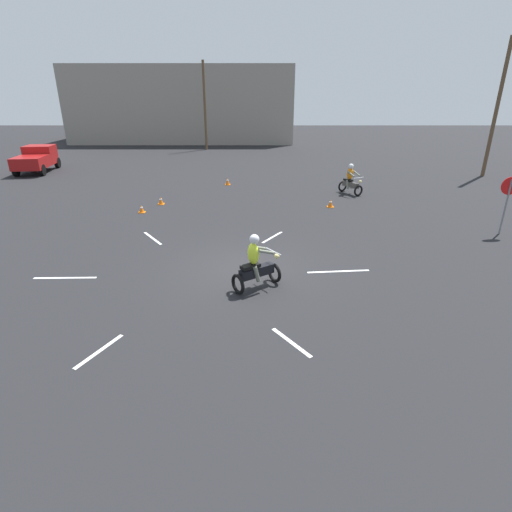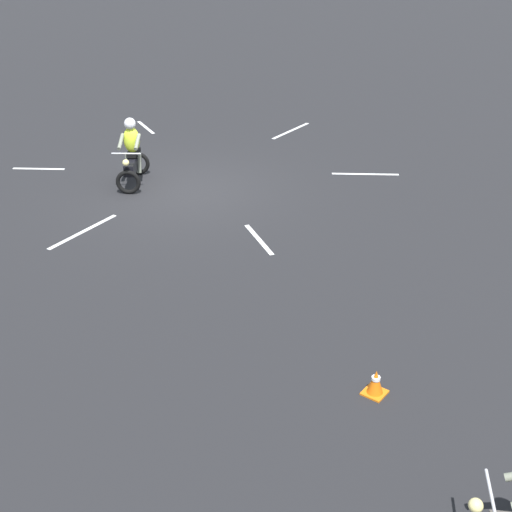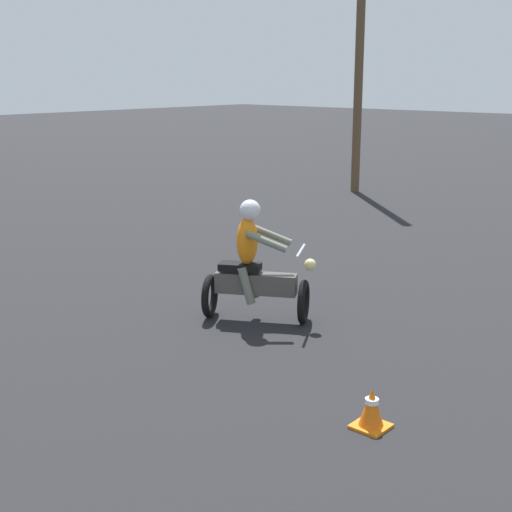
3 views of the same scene
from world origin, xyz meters
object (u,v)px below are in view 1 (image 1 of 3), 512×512
Objects in this scene: stop_sign at (507,194)px; motorcycle_rider_foreground at (255,265)px; utility_pole_far at (204,106)px; traffic_cone_near_left at (330,203)px; traffic_cone_mid_left at (160,201)px; traffic_cone_near_right at (227,182)px; utility_pole_near at (495,110)px; traffic_cone_mid_center at (141,209)px; motorcycle_rider_background at (350,181)px; pickup_truck at (35,159)px.

motorcycle_rider_foreground is at bearing -153.90° from stop_sign.
utility_pole_far is (-4.90, 30.33, 3.30)m from motorcycle_rider_foreground.
traffic_cone_near_left is 8.54m from traffic_cone_mid_left.
traffic_cone_near_left is 0.05× the size of utility_pole_far.
traffic_cone_near_right is 5.54m from traffic_cone_mid_left.
traffic_cone_mid_center is at bearing -156.78° from utility_pole_near.
stop_sign reaches higher than traffic_cone_near_right.
traffic_cone_near_left is (-1.57, -2.87, -0.53)m from motorcycle_rider_background.
motorcycle_rider_foreground is 10.96m from stop_sign.
traffic_cone_mid_center is 1.61m from traffic_cone_mid_left.
utility_pole_near is 1.05× the size of utility_pole_far.
utility_pole_far is (0.51, 22.46, 3.85)m from traffic_cone_mid_center.
traffic_cone_mid_left is (0.58, 1.50, 0.01)m from traffic_cone_mid_center.
traffic_cone_near_right reaches higher than traffic_cone_mid_center.
traffic_cone_mid_center is (-15.22, 3.06, -1.46)m from stop_sign.
motorcycle_rider_foreground is at bearing -80.83° from utility_pole_far.
traffic_cone_mid_center is (-9.11, -0.95, -0.02)m from traffic_cone_near_left.
traffic_cone_near_right is (13.83, -4.36, -0.72)m from pickup_truck.
utility_pole_far reaches higher than motorcycle_rider_foreground.
stop_sign is 5.65× the size of traffic_cone_near_left.
motorcycle_rider_background is at bearing 61.34° from traffic_cone_near_left.
pickup_truck is 10.09× the size of traffic_cone_near_right.
traffic_cone_mid_center is at bearing 179.06° from motorcycle_rider_foreground.
traffic_cone_near_right is (-11.55, 9.16, -1.43)m from stop_sign.
stop_sign is at bearing -60.06° from utility_pole_far.
utility_pole_near is at bearing -9.82° from pickup_truck.
pickup_truck is 14.52m from traffic_cone_near_right.
utility_pole_far is (-3.16, 16.37, 3.82)m from traffic_cone_near_right.
pickup_truck is 14.00m from traffic_cone_mid_left.
motorcycle_rider_background reaches higher than traffic_cone_near_left.
stop_sign is 15.59m from traffic_cone_mid_center.
stop_sign is 5.35× the size of traffic_cone_near_right.
traffic_cone_mid_center is (-3.67, -6.09, -0.03)m from traffic_cone_near_right.
motorcycle_rider_foreground is 9.56m from traffic_cone_mid_center.
traffic_cone_near_left is at bearing -145.78° from utility_pole_near.
pickup_truck reaches higher than traffic_cone_near_left.
utility_pole_far is (10.68, 12.01, 3.10)m from pickup_truck.
traffic_cone_mid_center is 0.05× the size of utility_pole_far.
motorcycle_rider_foreground is 4.08× the size of traffic_cone_near_left.
utility_pole_far is at bearing 111.78° from traffic_cone_near_left.
stop_sign reaches higher than traffic_cone_mid_left.
motorcycle_rider_foreground is 3.86× the size of traffic_cone_near_right.
utility_pole_far is at bearing 100.92° from traffic_cone_near_right.
motorcycle_rider_background is at bearing 123.37° from stop_sign.
utility_pole_near is (11.76, 8.00, 4.04)m from traffic_cone_near_left.
utility_pole_near is at bearing 64.80° from stop_sign.
stop_sign is 15.40m from traffic_cone_mid_left.
stop_sign is 0.27× the size of utility_pole_near.
pickup_truck is at bearing 153.76° from traffic_cone_near_left.
traffic_cone_mid_center is 23.07m from utility_pole_near.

